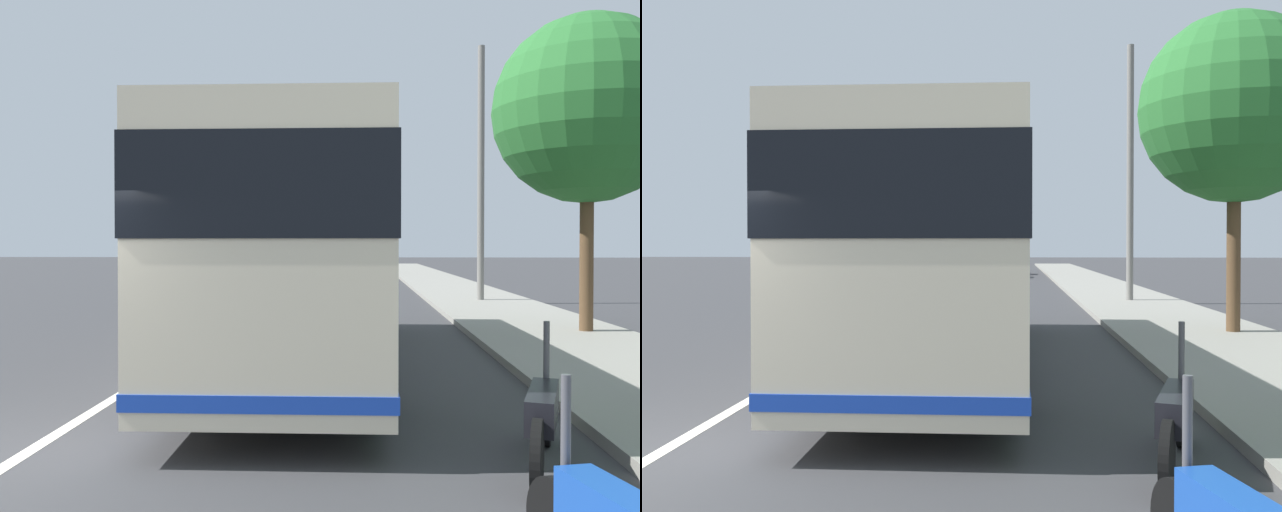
# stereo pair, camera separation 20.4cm
# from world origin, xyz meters

# --- Properties ---
(ground_plane) EXTENTS (220.00, 220.00, 0.00)m
(ground_plane) POSITION_xyz_m (0.00, 0.00, 0.00)
(ground_plane) COLOR #38383A
(sidewalk_curb) EXTENTS (110.00, 3.60, 0.14)m
(sidewalk_curb) POSITION_xyz_m (10.00, -7.42, 0.07)
(sidewalk_curb) COLOR gray
(sidewalk_curb) RESTS_ON ground
(lane_divider_line) EXTENTS (110.00, 0.16, 0.01)m
(lane_divider_line) POSITION_xyz_m (10.00, 0.00, 0.00)
(lane_divider_line) COLOR silver
(lane_divider_line) RESTS_ON ground
(coach_bus) EXTENTS (11.23, 2.69, 3.43)m
(coach_bus) POSITION_xyz_m (5.61, -2.25, 1.98)
(coach_bus) COLOR beige
(coach_bus) RESTS_ON ground
(motorcycle_nearest_curb) EXTENTS (2.07, 0.74, 1.26)m
(motorcycle_nearest_curb) POSITION_xyz_m (0.29, -4.87, 0.46)
(motorcycle_nearest_curb) COLOR black
(motorcycle_nearest_curb) RESTS_ON ground
(car_oncoming) EXTENTS (4.69, 2.16, 1.47)m
(car_oncoming) POSITION_xyz_m (36.68, 2.04, 0.70)
(car_oncoming) COLOR gold
(car_oncoming) RESTS_ON ground
(car_side_street) EXTENTS (4.10, 2.07, 1.51)m
(car_side_street) POSITION_xyz_m (36.94, -2.33, 0.71)
(car_side_street) COLOR black
(car_side_street) RESTS_ON ground
(car_far_distant) EXTENTS (4.64, 1.91, 1.57)m
(car_far_distant) POSITION_xyz_m (41.65, -2.72, 0.73)
(car_far_distant) COLOR red
(car_far_distant) RESTS_ON ground
(car_behind_bus) EXTENTS (4.59, 2.08, 1.57)m
(car_behind_bus) POSITION_xyz_m (48.42, -2.14, 0.74)
(car_behind_bus) COLOR #2D7238
(car_behind_bus) RESTS_ON ground
(roadside_tree_mid_block) EXTENTS (4.11, 4.11, 7.05)m
(roadside_tree_mid_block) POSITION_xyz_m (9.30, -8.20, 4.98)
(roadside_tree_mid_block) COLOR brown
(roadside_tree_mid_block) RESTS_ON ground
(utility_pole) EXTENTS (0.24, 0.24, 8.89)m
(utility_pole) POSITION_xyz_m (17.87, -7.42, 4.45)
(utility_pole) COLOR slate
(utility_pole) RESTS_ON ground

